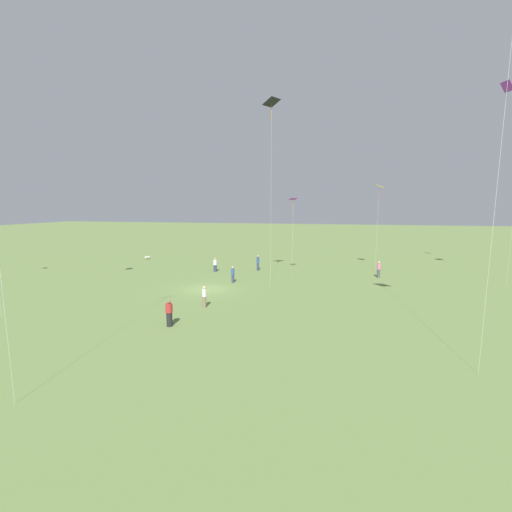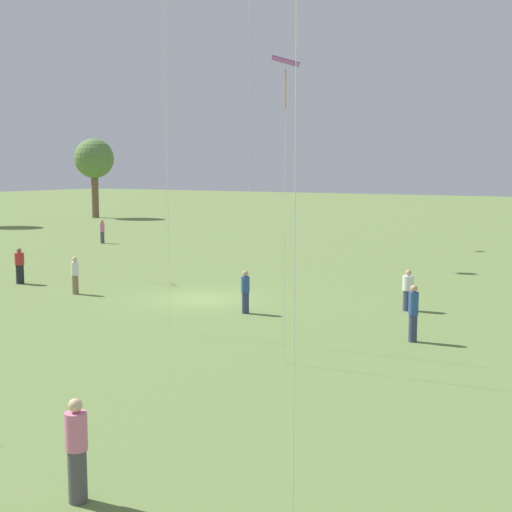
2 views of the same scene
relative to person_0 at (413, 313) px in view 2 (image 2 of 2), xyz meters
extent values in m
plane|color=olive|center=(2.74, 10.34, -0.96)|extent=(240.00, 240.00, 0.00)
cylinder|color=brown|center=(37.82, 49.77, 1.55)|extent=(0.79, 0.79, 5.02)
sphere|color=#5B7F42|center=(37.82, 49.77, 5.72)|extent=(4.41, 4.41, 4.41)
cylinder|color=#333D5B|center=(0.00, 0.00, -0.52)|extent=(0.38, 0.38, 0.89)
cylinder|color=#2D5193|center=(0.00, 0.00, 0.30)|extent=(0.44, 0.44, 0.75)
sphere|color=tan|center=(0.00, 0.00, 0.80)|extent=(0.24, 0.24, 0.24)
cylinder|color=#232328|center=(1.50, 20.32, -0.49)|extent=(0.49, 0.49, 0.94)
cylinder|color=#B72D2D|center=(1.50, 20.32, 0.27)|extent=(0.57, 0.57, 0.59)
sphere|color=brown|center=(1.50, 20.32, 0.68)|extent=(0.24, 0.24, 0.24)
cylinder|color=#333D5B|center=(4.84, 1.83, -0.55)|extent=(0.47, 0.47, 0.82)
cylinder|color=white|center=(4.84, 1.83, 0.15)|extent=(0.55, 0.55, 0.59)
sphere|color=tan|center=(4.84, 1.83, 0.56)|extent=(0.24, 0.24, 0.24)
cylinder|color=#847056|center=(0.78, 15.88, -0.54)|extent=(0.36, 0.36, 0.85)
cylinder|color=white|center=(0.78, 15.88, 0.19)|extent=(0.43, 0.43, 0.60)
sphere|color=beige|center=(0.78, 15.88, 0.61)|extent=(0.24, 0.24, 0.24)
cylinder|color=#4C4C51|center=(-13.81, 1.24, -0.50)|extent=(0.35, 0.35, 0.92)
cylinder|color=pink|center=(-13.81, 1.24, 0.29)|extent=(0.41, 0.41, 0.65)
sphere|color=beige|center=(-13.81, 1.24, 0.74)|extent=(0.24, 0.24, 0.24)
cylinder|color=#333D5B|center=(1.08, 7.09, -0.55)|extent=(0.38, 0.38, 0.83)
cylinder|color=#2D5193|center=(1.08, 7.09, 0.18)|extent=(0.45, 0.45, 0.62)
sphere|color=tan|center=(1.08, 7.09, 0.61)|extent=(0.24, 0.24, 0.24)
cylinder|color=#4C4C51|center=(17.61, 29.93, -0.53)|extent=(0.38, 0.38, 0.85)
cylinder|color=pink|center=(17.61, 29.93, 0.22)|extent=(0.45, 0.45, 0.66)
sphere|color=#A87A56|center=(17.61, 29.93, 0.68)|extent=(0.24, 0.24, 0.24)
cylinder|color=silver|center=(-13.94, -2.96, 4.09)|extent=(0.01, 0.01, 10.11)
cube|color=purple|center=(-4.44, 2.36, 7.60)|extent=(1.06, 1.05, 0.23)
cylinder|color=orange|center=(-4.44, 2.36, 6.84)|extent=(0.04, 0.04, 1.05)
cylinder|color=silver|center=(-4.44, 2.36, 3.32)|extent=(0.01, 0.01, 8.56)
cylinder|color=silver|center=(14.10, 21.13, 9.42)|extent=(0.01, 0.01, 20.76)
cylinder|color=silver|center=(24.96, 21.52, 8.61)|extent=(0.01, 0.01, 19.14)
cylinder|color=silver|center=(-2.94, 7.68, 7.63)|extent=(0.01, 0.01, 17.18)
camera|label=1|loc=(-8.72, 40.06, 6.86)|focal=24.00mm
camera|label=2|loc=(-22.14, -7.26, 4.69)|focal=50.00mm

